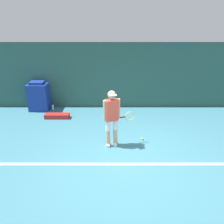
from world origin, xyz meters
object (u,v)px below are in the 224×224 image
object	(u,v)px
equipment_bag	(58,116)
tennis_player	(112,116)
covered_chair	(39,96)
water_bottle	(53,107)
tennis_ball	(143,139)

from	to	relation	value
equipment_bag	tennis_player	bearing A→B (deg)	-43.58
tennis_player	covered_chair	xyz separation A→B (m)	(-2.92, 2.78, -0.35)
tennis_player	equipment_bag	size ratio (longest dim) A/B	1.84
covered_chair	water_bottle	distance (m)	0.68
tennis_ball	covered_chair	distance (m)	4.60
equipment_bag	tennis_ball	bearing A→B (deg)	-28.75
tennis_ball	water_bottle	xyz separation A→B (m)	(-3.34, 2.48, 0.08)
tennis_ball	equipment_bag	xyz separation A→B (m)	(-2.96, 1.63, 0.05)
tennis_player	tennis_ball	size ratio (longest dim) A/B	24.25
tennis_player	equipment_bag	xyz separation A→B (m)	(-2.04, 1.94, -0.84)
equipment_bag	covered_chair	bearing A→B (deg)	136.46
covered_chair	equipment_bag	size ratio (longest dim) A/B	1.31
tennis_player	equipment_bag	bearing A→B (deg)	116.64
water_bottle	tennis_ball	bearing A→B (deg)	-36.60
equipment_bag	water_bottle	size ratio (longest dim) A/B	3.76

